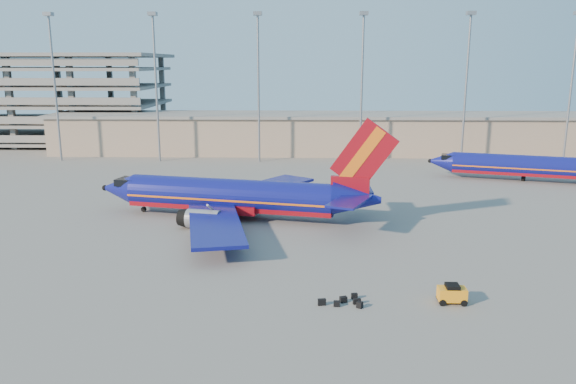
# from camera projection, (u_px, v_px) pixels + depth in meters

# --- Properties ---
(ground) EXTENTS (220.00, 220.00, 0.00)m
(ground) POSITION_uv_depth(u_px,v_px,m) (272.00, 227.00, 67.15)
(ground) COLOR slate
(ground) RESTS_ON ground
(terminal_building) EXTENTS (122.00, 16.00, 8.50)m
(terminal_building) POSITION_uv_depth(u_px,v_px,m) (332.00, 133.00, 122.44)
(terminal_building) COLOR gray
(terminal_building) RESTS_ON ground
(parking_garage) EXTENTS (62.00, 32.00, 21.40)m
(parking_garage) POSITION_uv_depth(u_px,v_px,m) (37.00, 94.00, 138.24)
(parking_garage) COLOR slate
(parking_garage) RESTS_ON ground
(light_mast_row) EXTENTS (101.60, 1.60, 28.65)m
(light_mast_row) POSITION_uv_depth(u_px,v_px,m) (310.00, 72.00, 107.91)
(light_mast_row) COLOR gray
(light_mast_row) RESTS_ON ground
(aircraft_main) EXTENTS (38.09, 36.26, 13.04)m
(aircraft_main) POSITION_uv_depth(u_px,v_px,m) (237.00, 197.00, 70.42)
(aircraft_main) COLOR navy
(aircraft_main) RESTS_ON ground
(aircraft_second) EXTENTS (32.64, 16.46, 11.35)m
(aircraft_second) POSITION_uv_depth(u_px,v_px,m) (530.00, 166.00, 92.56)
(aircraft_second) COLOR navy
(aircraft_second) RESTS_ON ground
(baggage_tug) EXTENTS (2.28, 1.40, 1.62)m
(baggage_tug) POSITION_uv_depth(u_px,v_px,m) (452.00, 293.00, 45.65)
(baggage_tug) COLOR orange
(baggage_tug) RESTS_ON ground
(luggage_pile) EXTENTS (3.65, 2.24, 0.53)m
(luggage_pile) POSITION_uv_depth(u_px,v_px,m) (344.00, 301.00, 45.59)
(luggage_pile) COLOR black
(luggage_pile) RESTS_ON ground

